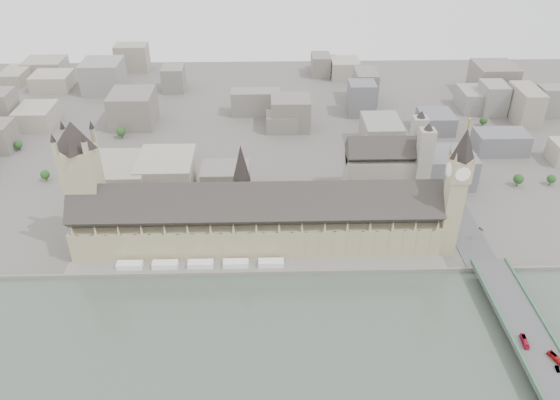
{
  "coord_description": "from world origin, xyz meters",
  "views": [
    {
      "loc": [
        8.54,
        -309.76,
        249.64
      ],
      "look_at": [
        17.4,
        32.13,
        31.96
      ],
      "focal_mm": 35.0,
      "sensor_mm": 36.0,
      "label": 1
    }
  ],
  "objects_px": {
    "red_bus_north": "(525,341)",
    "car_silver": "(558,369)",
    "westminster_abbey": "(388,166)",
    "red_bus_south": "(556,359)",
    "elizabeth_tower": "(457,184)",
    "westminster_bridge": "(530,343)",
    "victoria_tower": "(83,180)",
    "car_approach": "(481,229)",
    "palace_of_westminster": "(257,220)"
  },
  "relations": [
    {
      "from": "victoria_tower",
      "to": "red_bus_south",
      "type": "bearing_deg",
      "value": -24.32
    },
    {
      "from": "palace_of_westminster",
      "to": "victoria_tower",
      "type": "distance_m",
      "value": 126.41
    },
    {
      "from": "westminster_abbey",
      "to": "red_bus_north",
      "type": "xyz_separation_m",
      "value": [
        44.69,
        -186.8,
        -13.32
      ]
    },
    {
      "from": "westminster_bridge",
      "to": "car_silver",
      "type": "height_order",
      "value": "car_silver"
    },
    {
      "from": "victoria_tower",
      "to": "car_silver",
      "type": "bearing_deg",
      "value": -25.51
    },
    {
      "from": "palace_of_westminster",
      "to": "car_approach",
      "type": "xyz_separation_m",
      "value": [
        168.74,
        0.93,
        -11.83
      ]
    },
    {
      "from": "westminster_bridge",
      "to": "westminster_abbey",
      "type": "xyz_separation_m",
      "value": [
        -51.08,
        182.5,
        19.96
      ]
    },
    {
      "from": "car_approach",
      "to": "red_bus_south",
      "type": "bearing_deg",
      "value": -103.72
    },
    {
      "from": "palace_of_westminster",
      "to": "car_silver",
      "type": "relative_size",
      "value": 58.07
    },
    {
      "from": "victoria_tower",
      "to": "red_bus_north",
      "type": "relative_size",
      "value": 9.23
    },
    {
      "from": "elizabeth_tower",
      "to": "red_bus_south",
      "type": "bearing_deg",
      "value": -75.09
    },
    {
      "from": "red_bus_north",
      "to": "car_silver",
      "type": "xyz_separation_m",
      "value": [
        10.43,
        -19.63,
        -0.76
      ]
    },
    {
      "from": "palace_of_westminster",
      "to": "westminster_bridge",
      "type": "relative_size",
      "value": 0.82
    },
    {
      "from": "westminster_abbey",
      "to": "red_bus_south",
      "type": "height_order",
      "value": "westminster_abbey"
    },
    {
      "from": "car_approach",
      "to": "westminster_bridge",
      "type": "bearing_deg",
      "value": -107.0
    },
    {
      "from": "red_bus_south",
      "to": "car_silver",
      "type": "distance_m",
      "value": 6.72
    },
    {
      "from": "red_bus_south",
      "to": "car_silver",
      "type": "relative_size",
      "value": 2.48
    },
    {
      "from": "westminster_abbey",
      "to": "car_silver",
      "type": "relative_size",
      "value": 14.9
    },
    {
      "from": "victoria_tower",
      "to": "red_bus_north",
      "type": "distance_m",
      "value": 304.69
    },
    {
      "from": "westminster_abbey",
      "to": "car_silver",
      "type": "height_order",
      "value": "westminster_abbey"
    },
    {
      "from": "red_bus_north",
      "to": "elizabeth_tower",
      "type": "bearing_deg",
      "value": 106.07
    },
    {
      "from": "car_approach",
      "to": "red_bus_north",
      "type": "bearing_deg",
      "value": -110.09
    },
    {
      "from": "westminster_bridge",
      "to": "westminster_abbey",
      "type": "relative_size",
      "value": 4.78
    },
    {
      "from": "car_silver",
      "to": "car_approach",
      "type": "relative_size",
      "value": 1.06
    },
    {
      "from": "victoria_tower",
      "to": "red_bus_north",
      "type": "height_order",
      "value": "victoria_tower"
    },
    {
      "from": "victoria_tower",
      "to": "red_bus_south",
      "type": "distance_m",
      "value": 321.3
    },
    {
      "from": "palace_of_westminster",
      "to": "red_bus_south",
      "type": "bearing_deg",
      "value": -36.59
    },
    {
      "from": "red_bus_north",
      "to": "palace_of_westminster",
      "type": "bearing_deg",
      "value": 150.43
    },
    {
      "from": "westminster_bridge",
      "to": "car_approach",
      "type": "height_order",
      "value": "car_approach"
    },
    {
      "from": "westminster_bridge",
      "to": "car_silver",
      "type": "relative_size",
      "value": 71.22
    },
    {
      "from": "westminster_abbey",
      "to": "elizabeth_tower",
      "type": "bearing_deg",
      "value": -72.71
    },
    {
      "from": "elizabeth_tower",
      "to": "westminster_bridge",
      "type": "relative_size",
      "value": 0.33
    },
    {
      "from": "red_bus_north",
      "to": "red_bus_south",
      "type": "distance_m",
      "value": 18.24
    },
    {
      "from": "westminster_abbey",
      "to": "car_silver",
      "type": "distance_m",
      "value": 214.12
    },
    {
      "from": "palace_of_westminster",
      "to": "car_approach",
      "type": "height_order",
      "value": "palace_of_westminster"
    },
    {
      "from": "westminster_bridge",
      "to": "red_bus_south",
      "type": "xyz_separation_m",
      "value": [
        6.11,
        -17.59,
        6.7
      ]
    },
    {
      "from": "westminster_bridge",
      "to": "car_silver",
      "type": "bearing_deg",
      "value": -80.4
    },
    {
      "from": "victoria_tower",
      "to": "car_approach",
      "type": "distance_m",
      "value": 294.15
    },
    {
      "from": "victoria_tower",
      "to": "westminster_bridge",
      "type": "height_order",
      "value": "victoria_tower"
    },
    {
      "from": "victoria_tower",
      "to": "car_silver",
      "type": "xyz_separation_m",
      "value": [
        288.05,
        -137.43,
        -44.2
      ]
    },
    {
      "from": "westminster_bridge",
      "to": "westminster_abbey",
      "type": "distance_m",
      "value": 190.56
    },
    {
      "from": "westminster_abbey",
      "to": "red_bus_south",
      "type": "relative_size",
      "value": 6.0
    },
    {
      "from": "westminster_abbey",
      "to": "car_approach",
      "type": "height_order",
      "value": "westminster_abbey"
    },
    {
      "from": "palace_of_westminster",
      "to": "elizabeth_tower",
      "type": "distance_m",
      "value": 142.94
    },
    {
      "from": "westminster_abbey",
      "to": "red_bus_north",
      "type": "bearing_deg",
      "value": -76.54
    },
    {
      "from": "palace_of_westminster",
      "to": "westminster_bridge",
      "type": "bearing_deg",
      "value": -33.49
    },
    {
      "from": "car_silver",
      "to": "palace_of_westminster",
      "type": "bearing_deg",
      "value": 151.22
    },
    {
      "from": "palace_of_westminster",
      "to": "red_bus_north",
      "type": "distance_m",
      "value": 191.75
    },
    {
      "from": "car_approach",
      "to": "victoria_tower",
      "type": "bearing_deg",
      "value": 165.51
    },
    {
      "from": "elizabeth_tower",
      "to": "westminster_bridge",
      "type": "xyz_separation_m",
      "value": [
        24.0,
        -95.5,
        -52.96
      ]
    }
  ]
}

